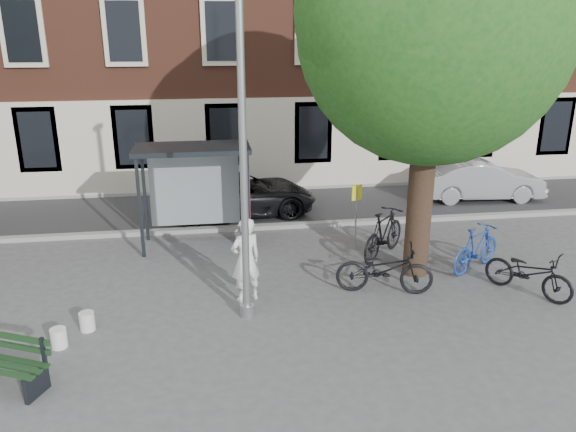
% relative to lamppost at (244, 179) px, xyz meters
% --- Properties ---
extents(ground, '(90.00, 90.00, 0.00)m').
position_rel_lamppost_xyz_m(ground, '(0.00, 0.00, -2.78)').
color(ground, '#4C4C4F').
rests_on(ground, ground).
extents(road, '(40.00, 4.00, 0.01)m').
position_rel_lamppost_xyz_m(road, '(0.00, 7.00, -2.78)').
color(road, '#28282B').
rests_on(road, ground).
extents(curb_near, '(40.00, 0.25, 0.12)m').
position_rel_lamppost_xyz_m(curb_near, '(0.00, 5.00, -2.72)').
color(curb_near, gray).
rests_on(curb_near, ground).
extents(curb_far, '(40.00, 0.25, 0.12)m').
position_rel_lamppost_xyz_m(curb_far, '(0.00, 9.00, -2.72)').
color(curb_far, gray).
rests_on(curb_far, ground).
extents(lamppost, '(0.28, 0.35, 6.11)m').
position_rel_lamppost_xyz_m(lamppost, '(0.00, 0.00, 0.00)').
color(lamppost, '#9EA0A3').
rests_on(lamppost, ground).
extents(tree_right, '(5.76, 5.60, 8.20)m').
position_rel_lamppost_xyz_m(tree_right, '(4.01, 1.38, 2.83)').
color(tree_right, black).
rests_on(tree_right, ground).
extents(bus_shelter, '(2.85, 1.45, 2.62)m').
position_rel_lamppost_xyz_m(bus_shelter, '(-0.61, 4.11, -0.87)').
color(bus_shelter, '#1E2328').
rests_on(bus_shelter, ground).
extents(painter, '(0.77, 0.65, 1.80)m').
position_rel_lamppost_xyz_m(painter, '(0.05, 0.70, -1.88)').
color(painter, white).
rests_on(painter, ground).
extents(bench, '(1.67, 1.13, 0.83)m').
position_rel_lamppost_xyz_m(bench, '(-3.99, -1.72, -2.40)').
color(bench, '#1E2328').
rests_on(bench, ground).
extents(bike_a, '(2.16, 1.20, 1.08)m').
position_rel_lamppost_xyz_m(bike_a, '(2.97, 0.62, -2.25)').
color(bike_a, black).
rests_on(bike_a, ground).
extents(bike_b, '(1.79, 1.38, 1.08)m').
position_rel_lamppost_xyz_m(bike_b, '(5.45, 1.46, -2.24)').
color(bike_b, '#1A3B94').
rests_on(bike_b, ground).
extents(bike_c, '(1.65, 1.91, 0.99)m').
position_rel_lamppost_xyz_m(bike_c, '(5.95, 0.10, -2.29)').
color(bike_c, black).
rests_on(bike_c, ground).
extents(bike_d, '(1.80, 1.85, 1.21)m').
position_rel_lamppost_xyz_m(bike_d, '(3.56, 2.55, -2.18)').
color(bike_d, black).
rests_on(bike_d, ground).
extents(car_dark, '(4.78, 2.63, 1.27)m').
position_rel_lamppost_xyz_m(car_dark, '(0.31, 6.42, -2.15)').
color(car_dark, black).
rests_on(car_dark, ground).
extents(car_silver, '(4.08, 1.68, 1.31)m').
position_rel_lamppost_xyz_m(car_silver, '(8.24, 6.88, -2.13)').
color(car_silver, '#929599').
rests_on(car_silver, ground).
extents(bucket_a, '(0.36, 0.36, 0.36)m').
position_rel_lamppost_xyz_m(bucket_a, '(-3.38, -0.66, -2.60)').
color(bucket_a, silver).
rests_on(bucket_a, ground).
extents(bucket_b, '(0.29, 0.29, 0.36)m').
position_rel_lamppost_xyz_m(bucket_b, '(-3.00, -0.12, -2.60)').
color(bucket_b, silver).
rests_on(bucket_b, ground).
extents(notice_sign, '(0.28, 0.13, 1.70)m').
position_rel_lamppost_xyz_m(notice_sign, '(3.00, 3.12, -1.59)').
color(notice_sign, '#9EA0A3').
rests_on(notice_sign, ground).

